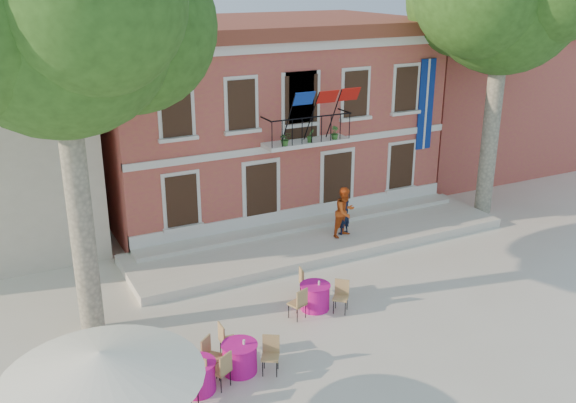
{
  "coord_description": "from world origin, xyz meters",
  "views": [
    {
      "loc": [
        -8.69,
        -14.07,
        9.26
      ],
      "look_at": [
        0.22,
        3.5,
        2.2
      ],
      "focal_mm": 40.0,
      "sensor_mm": 36.0,
      "label": 1
    }
  ],
  "objects_px": {
    "cafe_table_1": "(168,373)",
    "pedestrian_navy": "(344,214)",
    "pedestrian_orange": "(345,212)",
    "cafe_table_3": "(197,375)",
    "cafe_table_4": "(315,295)",
    "cafe_table_0": "(240,356)",
    "patio_umbrella": "(101,365)",
    "plane_tree_west": "(57,21)"
  },
  "relations": [
    {
      "from": "cafe_table_1",
      "to": "cafe_table_3",
      "type": "bearing_deg",
      "value": -31.74
    },
    {
      "from": "patio_umbrella",
      "to": "pedestrian_navy",
      "type": "distance_m",
      "value": 12.86
    },
    {
      "from": "cafe_table_4",
      "to": "patio_umbrella",
      "type": "bearing_deg",
      "value": -149.33
    },
    {
      "from": "pedestrian_orange",
      "to": "cafe_table_4",
      "type": "bearing_deg",
      "value": -148.61
    },
    {
      "from": "cafe_table_0",
      "to": "cafe_table_1",
      "type": "height_order",
      "value": "same"
    },
    {
      "from": "pedestrian_navy",
      "to": "cafe_table_0",
      "type": "xyz_separation_m",
      "value": [
        -6.51,
        -5.78,
        -0.65
      ]
    },
    {
      "from": "pedestrian_orange",
      "to": "cafe_table_0",
      "type": "height_order",
      "value": "pedestrian_orange"
    },
    {
      "from": "pedestrian_orange",
      "to": "cafe_table_0",
      "type": "relative_size",
      "value": 0.98
    },
    {
      "from": "pedestrian_orange",
      "to": "cafe_table_0",
      "type": "xyz_separation_m",
      "value": [
        -6.43,
        -5.59,
        -0.79
      ]
    },
    {
      "from": "pedestrian_orange",
      "to": "cafe_table_1",
      "type": "height_order",
      "value": "pedestrian_orange"
    },
    {
      "from": "cafe_table_1",
      "to": "cafe_table_3",
      "type": "height_order",
      "value": "same"
    },
    {
      "from": "cafe_table_4",
      "to": "pedestrian_orange",
      "type": "bearing_deg",
      "value": 48.5
    },
    {
      "from": "pedestrian_orange",
      "to": "cafe_table_1",
      "type": "xyz_separation_m",
      "value": [
        -8.2,
        -5.48,
        -0.79
      ]
    },
    {
      "from": "cafe_table_0",
      "to": "cafe_table_3",
      "type": "distance_m",
      "value": 1.2
    },
    {
      "from": "plane_tree_west",
      "to": "pedestrian_orange",
      "type": "bearing_deg",
      "value": 12.48
    },
    {
      "from": "cafe_table_0",
      "to": "cafe_table_4",
      "type": "distance_m",
      "value": 3.69
    },
    {
      "from": "pedestrian_navy",
      "to": "cafe_table_1",
      "type": "xyz_separation_m",
      "value": [
        -8.28,
        -5.67,
        -0.65
      ]
    },
    {
      "from": "pedestrian_navy",
      "to": "patio_umbrella",
      "type": "bearing_deg",
      "value": 22.09
    },
    {
      "from": "patio_umbrella",
      "to": "pedestrian_orange",
      "type": "relative_size",
      "value": 2.06
    },
    {
      "from": "patio_umbrella",
      "to": "cafe_table_4",
      "type": "xyz_separation_m",
      "value": [
        6.73,
        3.99,
        -2.09
      ]
    },
    {
      "from": "patio_umbrella",
      "to": "cafe_table_3",
      "type": "xyz_separation_m",
      "value": [
        2.39,
        1.84,
        -2.1
      ]
    },
    {
      "from": "patio_umbrella",
      "to": "pedestrian_orange",
      "type": "distance_m",
      "value": 12.68
    },
    {
      "from": "pedestrian_navy",
      "to": "pedestrian_orange",
      "type": "distance_m",
      "value": 0.24
    },
    {
      "from": "cafe_table_1",
      "to": "pedestrian_navy",
      "type": "bearing_deg",
      "value": 34.4
    },
    {
      "from": "cafe_table_1",
      "to": "cafe_table_4",
      "type": "bearing_deg",
      "value": 19.88
    },
    {
      "from": "cafe_table_0",
      "to": "cafe_table_1",
      "type": "distance_m",
      "value": 1.78
    },
    {
      "from": "pedestrian_orange",
      "to": "cafe_table_3",
      "type": "height_order",
      "value": "pedestrian_orange"
    },
    {
      "from": "plane_tree_west",
      "to": "patio_umbrella",
      "type": "distance_m",
      "value": 8.03
    },
    {
      "from": "pedestrian_orange",
      "to": "cafe_table_4",
      "type": "height_order",
      "value": "pedestrian_orange"
    },
    {
      "from": "cafe_table_3",
      "to": "cafe_table_1",
      "type": "bearing_deg",
      "value": 148.26
    },
    {
      "from": "pedestrian_navy",
      "to": "cafe_table_3",
      "type": "relative_size",
      "value": 0.89
    },
    {
      "from": "cafe_table_0",
      "to": "cafe_table_1",
      "type": "relative_size",
      "value": 1.01
    },
    {
      "from": "cafe_table_1",
      "to": "patio_umbrella",
      "type": "bearing_deg",
      "value": -129.1
    },
    {
      "from": "patio_umbrella",
      "to": "cafe_table_4",
      "type": "relative_size",
      "value": 2.06
    },
    {
      "from": "plane_tree_west",
      "to": "cafe_table_4",
      "type": "height_order",
      "value": "plane_tree_west"
    },
    {
      "from": "pedestrian_navy",
      "to": "cafe_table_3",
      "type": "distance_m",
      "value": 9.79
    },
    {
      "from": "plane_tree_west",
      "to": "pedestrian_orange",
      "type": "relative_size",
      "value": 6.06
    },
    {
      "from": "pedestrian_navy",
      "to": "cafe_table_3",
      "type": "height_order",
      "value": "pedestrian_navy"
    },
    {
      "from": "cafe_table_3",
      "to": "pedestrian_orange",
      "type": "bearing_deg",
      "value": 37.53
    },
    {
      "from": "patio_umbrella",
      "to": "cafe_table_1",
      "type": "xyz_separation_m",
      "value": [
        1.79,
        2.2,
        -2.09
      ]
    },
    {
      "from": "cafe_table_0",
      "to": "cafe_table_4",
      "type": "relative_size",
      "value": 1.02
    },
    {
      "from": "plane_tree_west",
      "to": "patio_umbrella",
      "type": "xyz_separation_m",
      "value": [
        -0.72,
        -5.63,
        -5.68
      ]
    }
  ]
}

